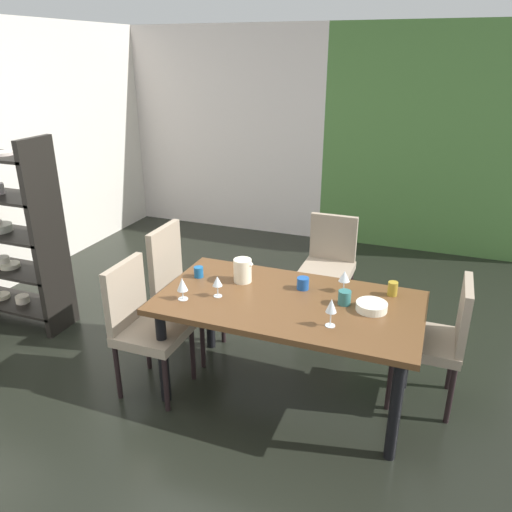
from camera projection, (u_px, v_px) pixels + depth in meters
ground_plane at (215, 364)px, 3.89m from camera, size 5.29×6.31×0.02m
back_panel_interior at (223, 131)px, 6.51m from camera, size 2.71×0.10×2.57m
garden_window_panel at (436, 144)px, 5.64m from camera, size 2.58×0.10×2.57m
dining_table at (288, 312)px, 3.31m from camera, size 1.72×0.93×0.74m
chair_head_far at (329, 261)px, 4.45m from camera, size 0.44×0.45×0.91m
chair_left_far at (180, 285)px, 3.90m from camera, size 0.45×0.44×1.03m
chair_left_near at (143, 321)px, 3.43m from camera, size 0.45×0.44×0.95m
chair_right_far at (439, 335)px, 3.28m from camera, size 0.44×0.44×0.92m
display_shelf at (2, 232)px, 4.23m from camera, size 1.05×0.36×1.65m
wine_glass_front at (331, 306)px, 2.92m from camera, size 0.07×0.07×0.18m
wine_glass_corner at (344, 277)px, 3.35m from camera, size 0.08×0.08×0.15m
wine_glass_south at (217, 282)px, 3.29m from camera, size 0.07×0.07×0.15m
wine_glass_left at (182, 285)px, 3.25m from camera, size 0.07×0.07×0.15m
serving_bowl_near_window at (372, 306)px, 3.14m from camera, size 0.20×0.20×0.05m
cup_east at (199, 272)px, 3.60m from camera, size 0.07×0.07×0.08m
cup_north at (393, 289)px, 3.33m from camera, size 0.07×0.07×0.10m
cup_near_shelf at (303, 283)px, 3.42m from camera, size 0.08×0.08×0.08m
cup_center at (344, 298)px, 3.21m from camera, size 0.08×0.08×0.09m
pitcher_right at (243, 270)px, 3.51m from camera, size 0.14×0.13×0.17m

